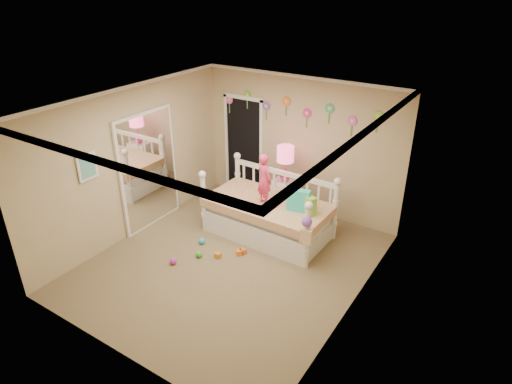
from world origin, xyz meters
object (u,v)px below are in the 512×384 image
Objects in this scene: child at (264,179)px; nightstand at (284,199)px; table_lamp at (285,158)px; daybed at (268,205)px.

nightstand is (-0.07, 0.82, -0.74)m from child.
table_lamp is at bearing -62.61° from child.
daybed is 3.17× the size of table_lamp.
child is 1.32× the size of table_lamp.
nightstand is at bearing -84.64° from table_lamp.
daybed is at bearing -73.73° from nightstand.
child is at bearing -85.29° from table_lamp.
table_lamp reaches higher than daybed.
table_lamp is at bearing 104.50° from nightstand.
child is at bearing -76.14° from nightstand.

